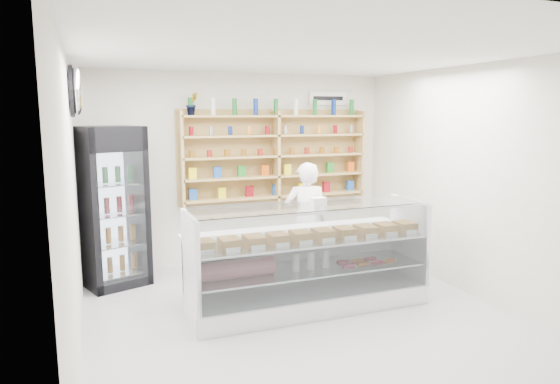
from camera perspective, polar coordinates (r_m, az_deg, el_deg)
name	(u,v)px	position (r m, az deg, el deg)	size (l,w,h in m)	color
room	(311,195)	(5.07, 3.58, -0.32)	(5.00, 5.00, 5.00)	#A4A4A8
display_counter	(308,279)	(5.82, 3.24, -9.90)	(2.75, 0.82, 1.20)	white
shop_worker	(306,221)	(6.71, 2.98, -3.31)	(0.58, 0.38, 1.59)	white
drinks_cooler	(111,206)	(6.78, -18.71, -1.56)	(0.94, 0.93, 2.06)	black
wall_shelving	(276,156)	(7.39, -0.45, 4.12)	(2.84, 0.28, 1.33)	tan
potted_plant	(192,104)	(7.02, -10.03, 9.90)	(0.17, 0.14, 0.31)	#1E6626
security_mirror	(77,91)	(5.76, -22.23, 10.63)	(0.15, 0.50, 0.50)	silver
wall_sign	(328,98)	(7.84, 5.47, 10.61)	(0.62, 0.03, 0.20)	white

